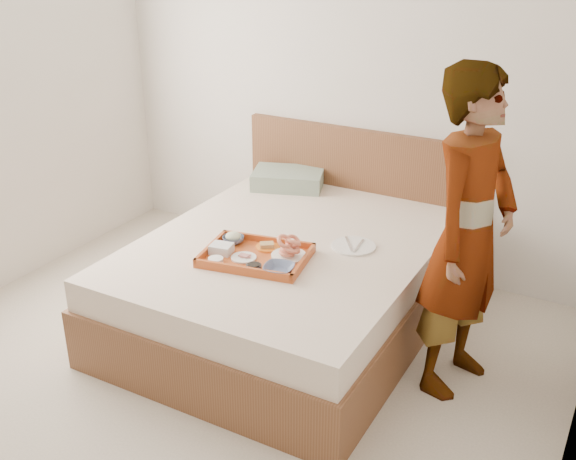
# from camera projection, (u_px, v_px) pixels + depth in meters

# --- Properties ---
(ground) EXTENTS (3.50, 4.00, 0.01)m
(ground) POSITION_uv_depth(u_px,v_px,m) (172.00, 408.00, 3.37)
(ground) COLOR beige
(ground) RESTS_ON ground
(wall_back) EXTENTS (3.50, 0.01, 2.60)m
(wall_back) POSITION_uv_depth(u_px,v_px,m) (348.00, 74.00, 4.43)
(wall_back) COLOR silver
(wall_back) RESTS_ON ground
(bed) EXTENTS (1.65, 2.00, 0.53)m
(bed) POSITION_uv_depth(u_px,v_px,m) (289.00, 282.00, 4.01)
(bed) COLOR brown
(bed) RESTS_ON ground
(headboard) EXTENTS (1.65, 0.06, 0.95)m
(headboard) POSITION_uv_depth(u_px,v_px,m) (357.00, 196.00, 4.69)
(headboard) COLOR brown
(headboard) RESTS_ON ground
(pillow) EXTENTS (0.55, 0.46, 0.11)m
(pillow) POSITION_uv_depth(u_px,v_px,m) (288.00, 179.00, 4.69)
(pillow) COLOR gray
(pillow) RESTS_ON bed
(tray) EXTENTS (0.62, 0.50, 0.05)m
(tray) POSITION_uv_depth(u_px,v_px,m) (256.00, 255.00, 3.67)
(tray) COLOR #BB481A
(tray) RESTS_ON bed
(prawn_plate) EXTENTS (0.22, 0.22, 0.01)m
(prawn_plate) POSITION_uv_depth(u_px,v_px,m) (289.00, 256.00, 3.68)
(prawn_plate) COLOR white
(prawn_plate) RESTS_ON tray
(navy_bowl_big) EXTENTS (0.18, 0.18, 0.04)m
(navy_bowl_big) POSITION_uv_depth(u_px,v_px,m) (279.00, 269.00, 3.51)
(navy_bowl_big) COLOR navy
(navy_bowl_big) RESTS_ON tray
(sauce_dish) EXTENTS (0.09, 0.09, 0.03)m
(sauce_dish) POSITION_uv_depth(u_px,v_px,m) (254.00, 267.00, 3.53)
(sauce_dish) COLOR black
(sauce_dish) RESTS_ON tray
(meat_plate) EXTENTS (0.16, 0.16, 0.01)m
(meat_plate) POSITION_uv_depth(u_px,v_px,m) (244.00, 258.00, 3.66)
(meat_plate) COLOR white
(meat_plate) RESTS_ON tray
(bread_plate) EXTENTS (0.16, 0.16, 0.01)m
(bread_plate) POSITION_uv_depth(u_px,v_px,m) (268.00, 247.00, 3.78)
(bread_plate) COLOR orange
(bread_plate) RESTS_ON tray
(salad_bowl) EXTENTS (0.14, 0.14, 0.04)m
(salad_bowl) POSITION_uv_depth(u_px,v_px,m) (233.00, 240.00, 3.83)
(salad_bowl) COLOR navy
(salad_bowl) RESTS_ON tray
(plastic_tub) EXTENTS (0.13, 0.11, 0.05)m
(plastic_tub) POSITION_uv_depth(u_px,v_px,m) (221.00, 249.00, 3.71)
(plastic_tub) COLOR silver
(plastic_tub) RESTS_ON tray
(cheese_round) EXTENTS (0.09, 0.09, 0.03)m
(cheese_round) POSITION_uv_depth(u_px,v_px,m) (216.00, 260.00, 3.61)
(cheese_round) COLOR white
(cheese_round) RESTS_ON tray
(dinner_plate) EXTENTS (0.31, 0.31, 0.01)m
(dinner_plate) POSITION_uv_depth(u_px,v_px,m) (354.00, 246.00, 3.82)
(dinner_plate) COLOR white
(dinner_plate) RESTS_ON bed
(person) EXTENTS (0.52, 0.67, 1.65)m
(person) POSITION_uv_depth(u_px,v_px,m) (468.00, 236.00, 3.26)
(person) COLOR white
(person) RESTS_ON ground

